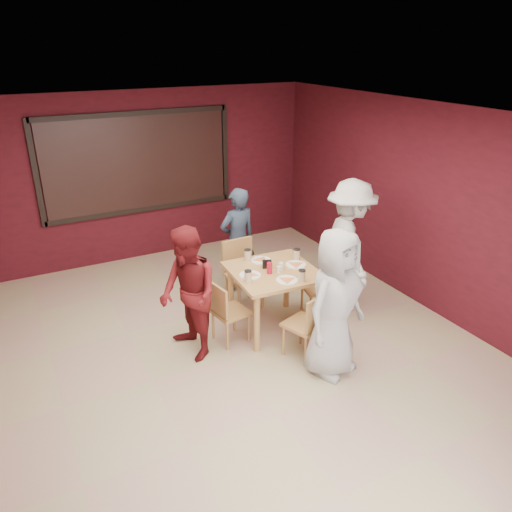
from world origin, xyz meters
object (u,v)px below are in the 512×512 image
chair_back (242,270)px  chair_right (323,283)px  chair_left (226,309)px  diner_front (335,303)px  dining_table (273,278)px  diner_back (238,240)px  diner_right (350,246)px  diner_left (189,294)px  chair_front (309,322)px

chair_back → chair_right: (0.86, -0.76, -0.08)m
chair_left → diner_front: 1.42m
dining_table → diner_back: (0.09, 1.23, 0.07)m
diner_front → dining_table: bearing=78.6°
chair_left → diner_right: (1.89, 0.06, 0.46)m
chair_left → diner_left: 0.59m
chair_right → diner_back: bearing=119.0°
dining_table → chair_left: size_ratio=1.35×
chair_back → diner_right: (1.28, -0.74, 0.38)m
diner_right → chair_back: bearing=81.6°
chair_back → diner_left: size_ratio=0.60×
chair_front → diner_left: (-1.20, 0.72, 0.32)m
chair_left → diner_back: (0.78, 1.27, 0.33)m
chair_back → diner_left: bearing=-142.9°
diner_front → diner_left: diner_front is taller
chair_back → diner_front: size_ratio=0.56×
chair_front → chair_left: 1.05m
dining_table → chair_left: bearing=-176.7°
chair_left → diner_left: size_ratio=0.51×
diner_back → chair_front: bearing=82.6°
dining_table → chair_back: bearing=96.1°
chair_back → diner_left: 1.39m
chair_left → chair_right: chair_left is taller
chair_front → diner_right: size_ratio=0.46×
chair_left → diner_right: bearing=1.7°
diner_right → diner_back: bearing=64.0°
chair_back → chair_front: bearing=-85.7°
dining_table → diner_back: 1.23m
dining_table → chair_left: 0.74m
diner_front → chair_front: bearing=89.0°
diner_front → diner_right: (1.07, 1.13, 0.06)m
chair_left → chair_right: 1.47m
dining_table → diner_left: size_ratio=0.69×
diner_back → diner_right: (1.11, -1.21, 0.13)m
chair_front → diner_left: diner_left is taller
chair_back → diner_back: (0.17, 0.47, 0.25)m
diner_back → diner_right: diner_right is taller
diner_front → diner_back: size_ratio=1.09×
chair_front → chair_right: size_ratio=1.04×
chair_front → diner_right: 1.49m
diner_back → diner_right: bearing=126.8°
chair_left → chair_right: size_ratio=1.00×
chair_left → diner_back: 1.52m
chair_right → chair_front: bearing=-133.4°
dining_table → chair_back: (-0.08, 0.75, -0.18)m
chair_front → diner_back: 2.04m
chair_right → diner_left: diner_left is taller
chair_back → diner_back: size_ratio=0.61×
dining_table → diner_left: 1.17m
chair_back → diner_back: diner_back is taller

